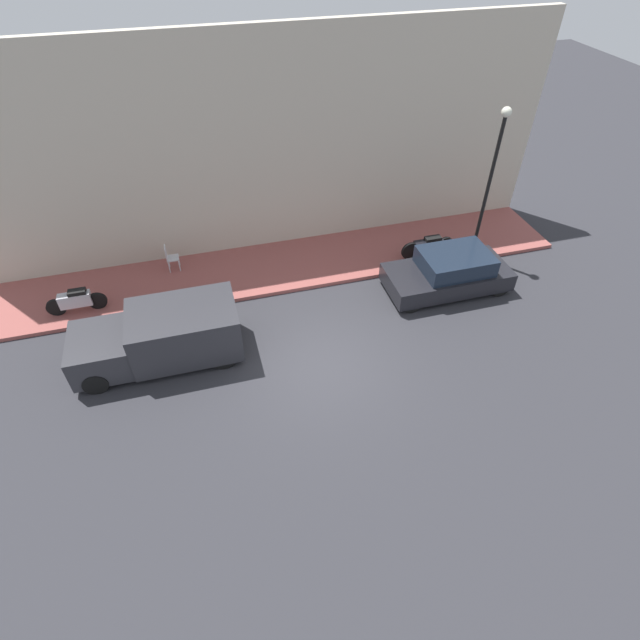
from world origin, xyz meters
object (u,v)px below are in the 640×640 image
object	(u,v)px
cafe_chair	(170,257)
delivery_van	(160,336)
scooter_silver	(76,300)
streetlamp	(493,168)
parked_car	(449,272)
motorcycle_black	(428,246)

from	to	relation	value
cafe_chair	delivery_van	bearing A→B (deg)	173.73
scooter_silver	cafe_chair	bearing A→B (deg)	-63.04
streetlamp	parked_car	bearing A→B (deg)	130.64
delivery_van	cafe_chair	world-z (taller)	delivery_van
delivery_van	motorcycle_black	size ratio (longest dim) A/B	2.29
scooter_silver	parked_car	bearing A→B (deg)	-98.95
parked_car	scooter_silver	distance (m)	11.79
parked_car	delivery_van	world-z (taller)	delivery_van
parked_car	streetlamp	distance (m)	3.56
scooter_silver	streetlamp	distance (m)	13.71
delivery_van	motorcycle_black	distance (m)	9.58
motorcycle_black	streetlamp	bearing A→B (deg)	-96.17
motorcycle_black	streetlamp	world-z (taller)	streetlamp
cafe_chair	scooter_silver	bearing A→B (deg)	116.96
streetlamp	delivery_van	bearing A→B (deg)	101.90
scooter_silver	streetlamp	xyz separation A→B (m)	(-0.30, -13.43, 2.75)
parked_car	delivery_van	bearing A→B (deg)	94.84
delivery_van	streetlamp	world-z (taller)	streetlamp
motorcycle_black	streetlamp	distance (m)	3.25
scooter_silver	streetlamp	size ratio (longest dim) A/B	0.35
delivery_van	motorcycle_black	world-z (taller)	delivery_van
parked_car	delivery_van	distance (m)	9.21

